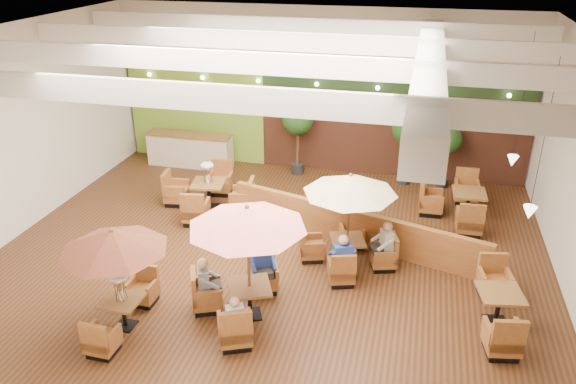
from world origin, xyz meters
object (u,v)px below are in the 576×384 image
(table_3, at_px, (209,194))
(topiary_1, at_px, (408,132))
(table_0, at_px, (115,253))
(diner_3, at_px, (342,255))
(topiary_2, at_px, (447,142))
(table_1, at_px, (245,238))
(diner_0, at_px, (235,315))
(service_counter, at_px, (190,150))
(diner_2, at_px, (206,279))
(booth_divider, at_px, (352,227))
(diner_4, at_px, (385,241))
(table_4, at_px, (498,308))
(table_5, at_px, (457,204))
(table_2, at_px, (349,203))
(diner_1, at_px, (262,262))
(topiary_0, at_px, (298,122))

(table_3, distance_m, topiary_1, 6.62)
(table_0, bearing_deg, diner_3, 33.82)
(topiary_2, relative_size, diner_3, 2.44)
(table_1, xyz_separation_m, diner_0, (0.07, -0.98, -1.19))
(service_counter, distance_m, table_3, 3.62)
(diner_2, bearing_deg, booth_divider, 119.04)
(topiary_2, bearing_deg, booth_divider, -118.09)
(table_1, distance_m, diner_4, 3.91)
(table_3, height_order, table_4, table_3)
(table_3, xyz_separation_m, diner_2, (1.79, -4.78, 0.33))
(topiary_2, bearing_deg, table_5, -79.83)
(table_4, bearing_deg, table_0, -175.72)
(diner_3, relative_size, diner_4, 1.05)
(table_4, xyz_separation_m, topiary_1, (-2.32, 7.07, 1.40))
(topiary_2, distance_m, diner_4, 5.71)
(table_2, relative_size, diner_3, 2.95)
(diner_1, bearing_deg, topiary_1, -142.69)
(table_2, xyz_separation_m, topiary_1, (1.11, 5.46, 0.09))
(table_5, relative_size, diner_3, 3.22)
(table_1, relative_size, diner_2, 3.35)
(table_1, bearing_deg, diner_3, 19.96)
(table_1, relative_size, topiary_2, 1.34)
(booth_divider, distance_m, diner_0, 4.89)
(table_1, xyz_separation_m, topiary_1, (2.89, 8.06, -0.14))
(table_2, bearing_deg, topiary_2, 49.34)
(table_5, bearing_deg, table_4, -84.03)
(table_3, distance_m, diner_4, 5.82)
(table_2, distance_m, diner_2, 3.86)
(diner_2, bearing_deg, topiary_1, 130.25)
(table_5, relative_size, topiary_2, 1.32)
(table_2, bearing_deg, table_5, 33.43)
(table_5, height_order, diner_1, diner_1)
(table_5, xyz_separation_m, diner_3, (-2.73, -4.25, 0.40))
(table_2, relative_size, diner_4, 3.10)
(table_0, height_order, table_2, table_2)
(diner_4, bearing_deg, table_3, 43.34)
(diner_1, bearing_deg, table_1, 55.18)
(table_0, height_order, topiary_2, table_0)
(table_1, distance_m, diner_0, 1.54)
(topiary_1, relative_size, diner_2, 2.86)
(diner_0, height_order, diner_1, diner_1)
(diner_4, bearing_deg, table_2, 65.37)
(diner_3, bearing_deg, topiary_1, 58.60)
(table_5, relative_size, diner_0, 3.86)
(table_4, bearing_deg, table_3, 144.16)
(topiary_0, distance_m, diner_0, 9.14)
(topiary_1, distance_m, diner_2, 8.97)
(diner_2, bearing_deg, table_4, 74.73)
(table_0, height_order, table_4, table_0)
(diner_3, bearing_deg, table_0, -168.78)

